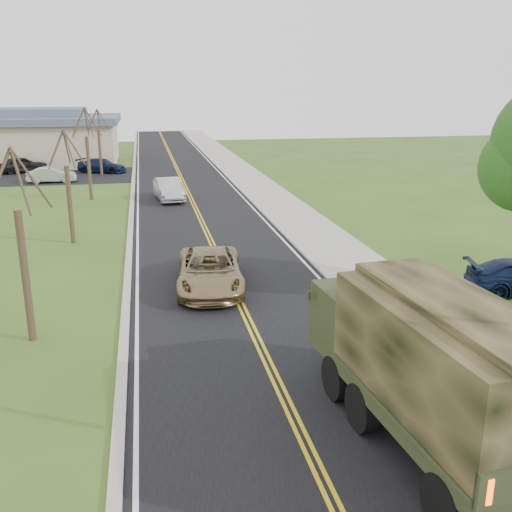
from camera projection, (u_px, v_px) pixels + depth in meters
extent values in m
cube|color=black|center=(184.00, 183.00, 47.67)|extent=(8.00, 120.00, 0.01)
cube|color=#9E998E|center=(233.00, 181.00, 48.42)|extent=(0.30, 120.00, 0.12)
cube|color=#9E998E|center=(253.00, 181.00, 48.75)|extent=(3.20, 120.00, 0.10)
cube|color=#9E998E|center=(133.00, 184.00, 46.88)|extent=(0.30, 120.00, 0.10)
cylinder|color=#38281C|center=(26.00, 277.00, 17.55)|extent=(0.24, 0.24, 4.20)
cylinder|color=#38281C|center=(32.00, 178.00, 16.90)|extent=(1.01, 0.33, 1.90)
cylinder|color=#38281C|center=(19.00, 179.00, 17.30)|extent=(0.13, 1.29, 1.74)
cylinder|color=#38281C|center=(21.00, 181.00, 16.35)|extent=(0.58, 0.90, 1.90)
cylinder|color=#38281C|center=(70.00, 205.00, 28.88)|extent=(0.24, 0.24, 3.96)
cylinder|color=#38281C|center=(74.00, 148.00, 28.26)|extent=(0.96, 0.32, 1.79)
cylinder|color=#38281C|center=(67.00, 148.00, 28.64)|extent=(0.12, 1.22, 1.65)
cylinder|color=#38281C|center=(56.00, 148.00, 28.14)|extent=(0.93, 0.41, 1.79)
cylinder|color=#38281C|center=(56.00, 151.00, 27.59)|extent=(0.75, 0.99, 1.67)
cylinder|color=#38281C|center=(69.00, 149.00, 27.74)|extent=(0.55, 0.85, 1.80)
cylinder|color=#38281C|center=(89.00, 169.00, 40.09)|extent=(0.24, 0.24, 4.44)
cylinder|color=#38281C|center=(93.00, 122.00, 39.40)|extent=(1.07, 0.35, 2.00)
cylinder|color=#38281C|center=(87.00, 123.00, 39.83)|extent=(0.13, 1.36, 1.84)
cylinder|color=#38281C|center=(78.00, 122.00, 39.27)|extent=(1.03, 0.46, 2.00)
cylinder|color=#38281C|center=(78.00, 124.00, 38.65)|extent=(0.83, 1.10, 1.87)
cylinder|color=#38281C|center=(89.00, 122.00, 38.82)|extent=(0.61, 0.95, 2.01)
cylinder|color=#38281C|center=(100.00, 153.00, 51.43)|extent=(0.24, 0.24, 4.08)
cylinder|color=#38281C|center=(103.00, 119.00, 50.80)|extent=(0.99, 0.33, 1.84)
cylinder|color=#38281C|center=(98.00, 120.00, 51.18)|extent=(0.13, 1.25, 1.69)
cylinder|color=#38281C|center=(93.00, 119.00, 50.67)|extent=(0.95, 0.42, 1.85)
cylinder|color=#38281C|center=(93.00, 121.00, 50.11)|extent=(0.77, 1.02, 1.72)
cylinder|color=#38281C|center=(100.00, 120.00, 50.27)|extent=(0.57, 0.88, 1.85)
cube|color=tan|center=(17.00, 144.00, 59.15)|extent=(20.00, 12.00, 4.20)
cube|color=#475466|center=(14.00, 120.00, 58.46)|extent=(21.00, 13.00, 0.70)
cube|color=#475466|center=(13.00, 113.00, 58.27)|extent=(14.00, 8.00, 0.90)
cube|color=black|center=(68.00, 176.00, 51.45)|extent=(18.00, 10.00, 0.02)
cylinder|color=black|center=(446.00, 505.00, 10.15)|extent=(0.46, 1.18, 1.15)
cylinder|color=black|center=(362.00, 407.00, 13.24)|extent=(0.46, 1.18, 1.15)
cylinder|color=black|center=(445.00, 394.00, 13.82)|extent=(0.46, 1.18, 1.15)
cylinder|color=black|center=(337.00, 378.00, 14.59)|extent=(0.46, 1.18, 1.15)
cylinder|color=black|center=(413.00, 367.00, 15.17)|extent=(0.46, 1.18, 1.15)
cube|color=#2D341C|center=(420.00, 394.00, 12.80)|extent=(3.12, 7.51, 0.37)
cube|color=#2D341C|center=(368.00, 314.00, 15.01)|extent=(2.67, 2.19, 1.46)
cube|color=black|center=(353.00, 294.00, 15.81)|extent=(2.30, 0.28, 0.73)
cube|color=#2D341C|center=(444.00, 404.00, 11.91)|extent=(3.07, 5.74, 0.16)
cube|color=black|center=(449.00, 356.00, 11.59)|extent=(3.07, 5.74, 2.09)
cube|color=black|center=(455.00, 306.00, 11.28)|extent=(2.13, 5.67, 0.26)
cube|color=#FF590C|center=(490.00, 492.00, 8.93)|extent=(0.11, 0.05, 0.47)
imported|color=#917A51|center=(210.00, 271.00, 22.53)|extent=(3.00, 5.65, 1.51)
imported|color=#B5B4B9|center=(169.00, 189.00, 40.34)|extent=(2.14, 4.81, 1.54)
imported|color=black|center=(22.00, 165.00, 53.34)|extent=(4.78, 3.32, 1.51)
imported|color=#B9B8BD|center=(52.00, 175.00, 47.83)|extent=(4.01, 1.54, 1.30)
imported|color=#0E1635|center=(102.00, 166.00, 53.34)|extent=(4.90, 3.40, 1.32)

